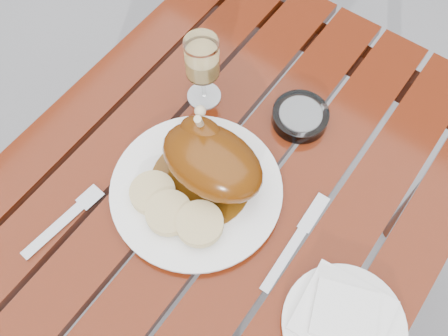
{
  "coord_description": "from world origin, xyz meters",
  "views": [
    {
      "loc": [
        0.24,
        -0.27,
        1.6
      ],
      "look_at": [
        -0.02,
        0.08,
        0.78
      ],
      "focal_mm": 40.0,
      "sensor_mm": 36.0,
      "label": 1
    }
  ],
  "objects_px": {
    "wine_glass": "(203,71)",
    "ashtray": "(300,117)",
    "dinner_plate": "(196,190)",
    "table": "(210,270)",
    "side_plate": "(344,326)"
  },
  "relations": [
    {
      "from": "dinner_plate",
      "to": "wine_glass",
      "type": "relative_size",
      "value": 1.94
    },
    {
      "from": "table",
      "to": "side_plate",
      "type": "height_order",
      "value": "side_plate"
    },
    {
      "from": "table",
      "to": "wine_glass",
      "type": "height_order",
      "value": "wine_glass"
    },
    {
      "from": "table",
      "to": "wine_glass",
      "type": "relative_size",
      "value": 7.28
    },
    {
      "from": "table",
      "to": "dinner_plate",
      "type": "relative_size",
      "value": 3.75
    },
    {
      "from": "table",
      "to": "ashtray",
      "type": "bearing_deg",
      "value": 82.85
    },
    {
      "from": "wine_glass",
      "to": "side_plate",
      "type": "distance_m",
      "value": 0.53
    },
    {
      "from": "wine_glass",
      "to": "side_plate",
      "type": "height_order",
      "value": "wine_glass"
    },
    {
      "from": "table",
      "to": "dinner_plate",
      "type": "height_order",
      "value": "dinner_plate"
    },
    {
      "from": "dinner_plate",
      "to": "wine_glass",
      "type": "xyz_separation_m",
      "value": [
        -0.12,
        0.19,
        0.07
      ]
    },
    {
      "from": "wine_glass",
      "to": "ashtray",
      "type": "distance_m",
      "value": 0.21
    },
    {
      "from": "table",
      "to": "ashtray",
      "type": "xyz_separation_m",
      "value": [
        0.03,
        0.27,
        0.39
      ]
    },
    {
      "from": "dinner_plate",
      "to": "ashtray",
      "type": "distance_m",
      "value": 0.26
    },
    {
      "from": "side_plate",
      "to": "ashtray",
      "type": "bearing_deg",
      "value": 132.08
    },
    {
      "from": "dinner_plate",
      "to": "wine_glass",
      "type": "distance_m",
      "value": 0.23
    }
  ]
}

